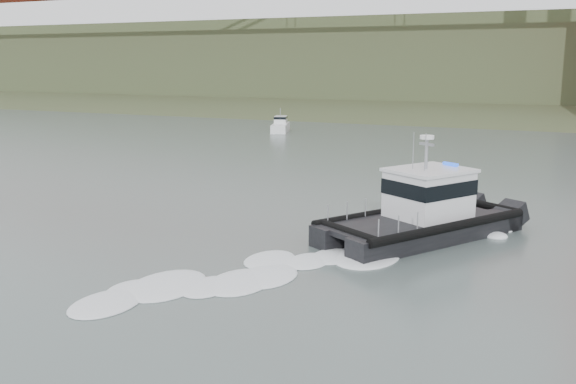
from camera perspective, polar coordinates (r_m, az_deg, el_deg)
name	(u,v)px	position (r m, az deg, el deg)	size (l,w,h in m)	color
ground	(176,287)	(27.36, -9.96, -8.30)	(400.00, 400.00, 0.00)	#4E5D59
headlands	(509,72)	(147.37, 19.07, 10.06)	(500.00, 105.36, 27.12)	#3B4B2B
patrol_boat	(423,211)	(34.71, 11.94, -1.69)	(9.61, 12.15, 5.64)	black
motorboat	(280,126)	(86.07, -0.68, 5.92)	(3.76, 6.20, 3.24)	white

